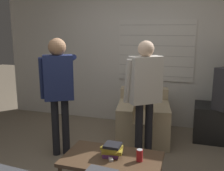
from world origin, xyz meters
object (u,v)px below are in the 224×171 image
soda_can (140,155)px  spare_remote (110,158)px  coffee_table (112,161)px  person_left_standing (59,83)px  person_right_standing (145,87)px  book_stack (112,150)px  armchair_beige (143,119)px

soda_can → spare_remote: bearing=-170.9°
spare_remote → coffee_table: bearing=53.3°
person_left_standing → person_right_standing: (1.11, 0.19, -0.02)m
person_left_standing → soda_can: bearing=-55.9°
book_stack → spare_remote: bearing=-84.7°
armchair_beige → person_right_standing: (0.13, -0.68, 0.68)m
spare_remote → person_left_standing: bearing=119.7°
person_left_standing → book_stack: size_ratio=6.89×
person_left_standing → book_stack: (0.92, -0.57, -0.56)m
coffee_table → book_stack: (-0.01, 0.04, 0.11)m
soda_can → book_stack: bearing=175.0°
spare_remote → book_stack: bearing=69.9°
coffee_table → book_stack: book_stack is taller
coffee_table → soda_can: soda_can is taller
soda_can → spare_remote: 0.30m
coffee_table → spare_remote: (-0.01, -0.04, 0.05)m
coffee_table → person_right_standing: bearing=77.4°
coffee_table → soda_can: 0.31m
coffee_table → person_right_standing: size_ratio=0.65×
book_stack → spare_remote: 0.09m
soda_can → person_left_standing: bearing=154.0°
book_stack → soda_can: size_ratio=1.84×
armchair_beige → book_stack: bearing=77.7°
book_stack → spare_remote: book_stack is taller
book_stack → soda_can: book_stack is taller
person_left_standing → person_right_standing: 1.13m
person_right_standing → spare_remote: size_ratio=11.64×
person_right_standing → book_stack: person_right_standing is taller
person_right_standing → book_stack: bearing=-142.8°
person_right_standing → soda_can: size_ratio=12.43×
coffee_table → spare_remote: 0.06m
spare_remote → soda_can: bearing=-16.3°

